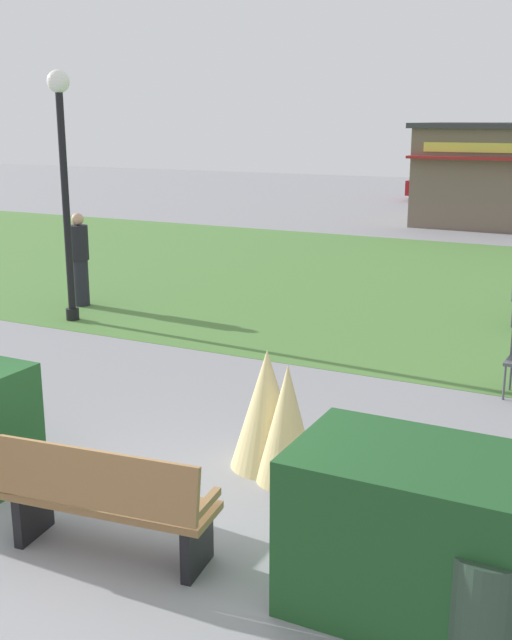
# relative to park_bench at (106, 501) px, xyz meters

# --- Properties ---
(ground_plane) EXTENTS (80.00, 80.00, 0.00)m
(ground_plane) POSITION_rel_park_bench_xyz_m (-0.29, 0.13, -0.48)
(ground_plane) COLOR gray
(lawn_patch) EXTENTS (36.00, 12.00, 0.01)m
(lawn_patch) POSITION_rel_park_bench_xyz_m (-0.29, 11.09, -0.48)
(lawn_patch) COLOR #4C7A38
(lawn_patch) RESTS_ON ground_plane
(park_bench) EXTENTS (1.75, 0.72, 0.95)m
(park_bench) POSITION_rel_park_bench_xyz_m (0.00, 0.00, 0.00)
(park_bench) COLOR olive
(park_bench) RESTS_ON ground_plane
(hedge_right) EXTENTS (2.72, 1.10, 1.15)m
(hedge_right) POSITION_rel_park_bench_xyz_m (2.80, 0.44, 0.10)
(hedge_right) COLOR #1E4C23
(hedge_right) RESTS_ON ground_plane
(ornamental_grass_behind_left) EXTENTS (0.66, 0.66, 0.95)m
(ornamental_grass_behind_left) POSITION_rel_park_bench_xyz_m (1.67, 1.11, -0.01)
(ornamental_grass_behind_left) COLOR #D1BC7F
(ornamental_grass_behind_left) RESTS_ON ground_plane
(ornamental_grass_behind_right) EXTENTS (0.58, 0.58, 1.15)m
(ornamental_grass_behind_right) POSITION_rel_park_bench_xyz_m (0.69, 1.83, 0.09)
(ornamental_grass_behind_right) COLOR #D1BC7F
(ornamental_grass_behind_right) RESTS_ON ground_plane
(ornamental_grass_behind_center) EXTENTS (0.72, 0.72, 1.19)m
(ornamental_grass_behind_center) POSITION_rel_park_bench_xyz_m (0.38, 2.04, 0.12)
(ornamental_grass_behind_center) COLOR #D1BC7F
(ornamental_grass_behind_center) RESTS_ON ground_plane
(lamppost_mid) EXTENTS (0.36, 0.36, 4.06)m
(lamppost_mid) POSITION_rel_park_bench_xyz_m (-5.06, 5.67, 2.08)
(lamppost_mid) COLOR black
(lamppost_mid) RESTS_ON ground_plane
(trash_bin) EXTENTS (0.52, 0.52, 0.80)m
(trash_bin) POSITION_rel_park_bench_xyz_m (2.85, 0.07, -0.08)
(trash_bin) COLOR #2D4233
(trash_bin) RESTS_ON ground_plane
(person_strolling) EXTENTS (0.34, 0.34, 1.69)m
(person_strolling) POSITION_rel_park_bench_xyz_m (-5.60, 6.58, 0.38)
(person_strolling) COLOR #23232D
(person_strolling) RESTS_ON ground_plane
(parked_car_west_slot) EXTENTS (4.30, 2.24, 1.20)m
(parked_car_west_slot) POSITION_rel_park_bench_xyz_m (-3.51, 27.96, 0.16)
(parked_car_west_slot) COLOR maroon
(parked_car_west_slot) RESTS_ON ground_plane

